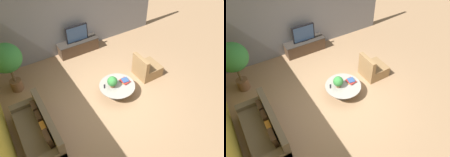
% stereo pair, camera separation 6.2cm
% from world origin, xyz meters
% --- Properties ---
extents(ground_plane, '(24.00, 24.00, 0.00)m').
position_xyz_m(ground_plane, '(0.00, 0.00, 0.00)').
color(ground_plane, '#9E7A56').
extents(back_wall_stone, '(7.40, 0.12, 3.00)m').
position_xyz_m(back_wall_stone, '(0.00, 3.26, 1.50)').
color(back_wall_stone, slate).
rests_on(back_wall_stone, ground).
extents(media_console, '(1.61, 0.50, 0.52)m').
position_xyz_m(media_console, '(0.08, 2.94, 0.27)').
color(media_console, '#473323').
rests_on(media_console, ground).
extents(television, '(0.88, 0.13, 0.65)m').
position_xyz_m(television, '(0.08, 2.94, 0.84)').
color(television, black).
rests_on(television, media_console).
extents(coffee_table, '(1.13, 1.13, 0.39)m').
position_xyz_m(coffee_table, '(0.12, 0.18, 0.28)').
color(coffee_table, '#756656').
rests_on(coffee_table, ground).
extents(couch_by_wall, '(0.84, 2.07, 0.84)m').
position_xyz_m(couch_by_wall, '(-2.50, -0.08, 0.29)').
color(couch_by_wall, brown).
rests_on(couch_by_wall, ground).
extents(armchair_wicker, '(0.80, 0.76, 0.86)m').
position_xyz_m(armchair_wicker, '(1.50, 0.43, 0.27)').
color(armchair_wicker, olive).
rests_on(armchair_wicker, ground).
extents(potted_palm_tall, '(0.93, 0.93, 1.74)m').
position_xyz_m(potted_palm_tall, '(-2.55, 2.11, 1.22)').
color(potted_palm_tall, brown).
rests_on(potted_palm_tall, ground).
extents(potted_plant_tabletop, '(0.32, 0.32, 0.38)m').
position_xyz_m(potted_plant_tabletop, '(-0.04, 0.22, 0.61)').
color(potted_plant_tabletop, brown).
rests_on(potted_plant_tabletop, coffee_table).
extents(book_stack, '(0.29, 0.33, 0.08)m').
position_xyz_m(book_stack, '(0.42, 0.20, 0.43)').
color(book_stack, gold).
rests_on(book_stack, coffee_table).
extents(remote_black, '(0.11, 0.16, 0.02)m').
position_xyz_m(remote_black, '(-0.25, 0.35, 0.40)').
color(remote_black, black).
rests_on(remote_black, coffee_table).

